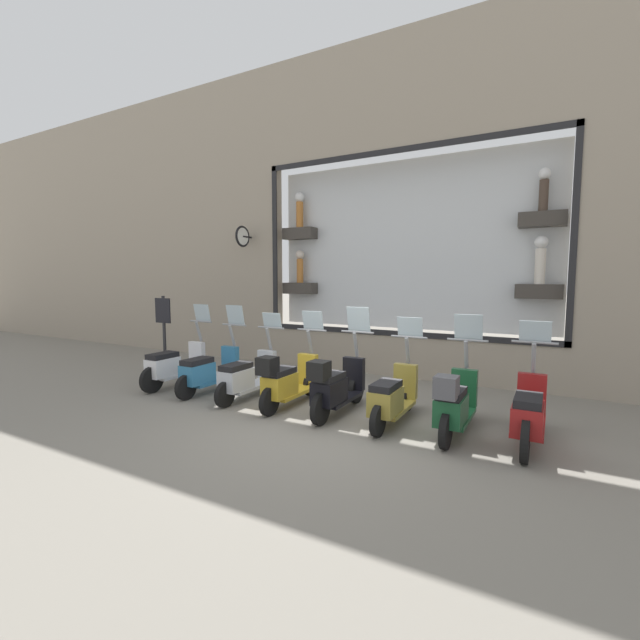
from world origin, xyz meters
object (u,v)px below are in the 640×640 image
(scooter_silver_5, at_px, (246,377))
(shop_sign_post, at_px, (164,333))
(scooter_white_7, at_px, (174,365))
(scooter_olive_2, at_px, (392,397))
(scooter_green_1, at_px, (454,404))
(scooter_yellow_4, at_px, (287,381))
(scooter_red_0, at_px, (529,414))
(scooter_black_3, at_px, (336,386))
(scooter_teal_6, at_px, (208,371))

(scooter_silver_5, xyz_separation_m, shop_sign_post, (0.58, 2.76, 0.57))
(shop_sign_post, bearing_deg, scooter_white_7, -122.05)
(scooter_olive_2, relative_size, shop_sign_post, 0.99)
(scooter_green_1, xyz_separation_m, scooter_yellow_4, (-0.00, 2.76, -0.01))
(scooter_red_0, height_order, scooter_yellow_4, scooter_yellow_4)
(scooter_green_1, distance_m, scooter_black_3, 1.84)
(scooter_yellow_4, relative_size, scooter_teal_6, 1.00)
(scooter_red_0, height_order, shop_sign_post, shop_sign_post)
(scooter_green_1, xyz_separation_m, scooter_white_7, (0.07, 5.53, -0.03))
(scooter_olive_2, relative_size, scooter_yellow_4, 1.00)
(scooter_olive_2, xyz_separation_m, scooter_yellow_4, (-0.06, 1.84, 0.05))
(scooter_green_1, xyz_separation_m, scooter_black_3, (0.01, 1.84, 0.01))
(scooter_olive_2, bearing_deg, scooter_green_1, -93.68)
(scooter_black_3, relative_size, scooter_white_7, 1.00)
(scooter_green_1, height_order, scooter_black_3, scooter_black_3)
(scooter_red_0, relative_size, scooter_white_7, 1.00)
(scooter_silver_5, bearing_deg, scooter_yellow_4, -93.79)
(scooter_red_0, bearing_deg, scooter_teal_6, 90.05)
(scooter_green_1, distance_m, scooter_silver_5, 3.69)
(scooter_red_0, bearing_deg, scooter_white_7, 90.01)
(scooter_black_3, xyz_separation_m, scooter_yellow_4, (-0.01, 0.92, -0.02))
(scooter_silver_5, bearing_deg, scooter_green_1, -90.90)
(scooter_black_3, bearing_deg, scooter_teal_6, 88.82)
(scooter_teal_6, height_order, scooter_white_7, scooter_teal_6)
(scooter_olive_2, height_order, scooter_teal_6, scooter_teal_6)
(scooter_black_3, xyz_separation_m, scooter_silver_5, (0.05, 1.84, -0.07))
(scooter_red_0, bearing_deg, shop_sign_post, 85.55)
(scooter_yellow_4, height_order, shop_sign_post, shop_sign_post)
(scooter_red_0, height_order, scooter_olive_2, scooter_red_0)
(scooter_olive_2, bearing_deg, scooter_white_7, 89.91)
(scooter_olive_2, xyz_separation_m, scooter_silver_5, (-0.00, 2.76, -0.00))
(scooter_green_1, xyz_separation_m, scooter_silver_5, (0.06, 3.69, -0.05))
(scooter_red_0, relative_size, scooter_silver_5, 1.01)
(scooter_white_7, bearing_deg, scooter_olive_2, -90.09)
(scooter_teal_6, bearing_deg, scooter_green_1, -90.78)
(scooter_black_3, xyz_separation_m, scooter_white_7, (0.06, 3.69, -0.04))
(scooter_black_3, distance_m, scooter_yellow_4, 0.92)
(scooter_yellow_4, distance_m, scooter_white_7, 2.77)
(scooter_olive_2, height_order, scooter_silver_5, scooter_olive_2)
(scooter_yellow_4, distance_m, shop_sign_post, 3.77)
(scooter_green_1, xyz_separation_m, scooter_olive_2, (0.06, 0.92, -0.05))
(scooter_yellow_4, xyz_separation_m, scooter_white_7, (0.07, 2.76, -0.02))
(scooter_yellow_4, height_order, scooter_silver_5, scooter_yellow_4)
(scooter_red_0, relative_size, scooter_yellow_4, 1.01)
(scooter_teal_6, relative_size, shop_sign_post, 0.99)
(scooter_black_3, bearing_deg, scooter_white_7, 89.06)
(scooter_red_0, distance_m, scooter_teal_6, 5.53)
(shop_sign_post, bearing_deg, scooter_black_3, -97.85)
(scooter_silver_5, distance_m, scooter_teal_6, 0.92)
(scooter_red_0, xyz_separation_m, scooter_olive_2, (-0.01, 1.84, -0.03))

